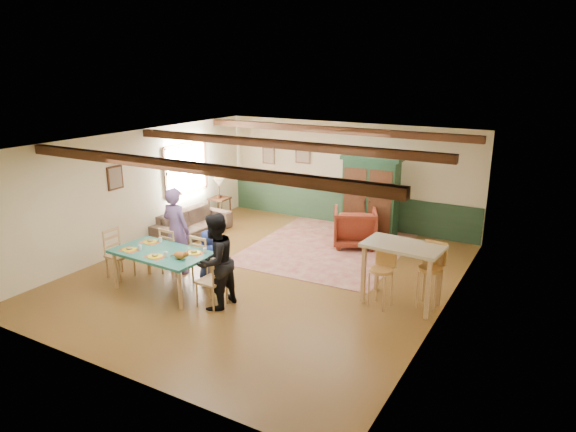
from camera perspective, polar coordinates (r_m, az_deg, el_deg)
The scene contains 35 objects.
floor at distance 10.52m, azimuth -2.38°, elevation -6.48°, with size 8.00×8.00×0.00m, color #573918.
wall_back at distance 13.53m, azimuth 6.58°, elevation 4.62°, with size 7.00×0.02×2.70m, color beige.
wall_left at distance 12.25m, azimuth -16.51°, elevation 2.79°, with size 0.02×8.00×2.70m, color beige.
wall_right at distance 8.81m, azimuth 17.23°, elevation -2.49°, with size 0.02×8.00×2.70m, color beige.
ceiling at distance 9.79m, azimuth -2.57°, elevation 8.23°, with size 7.00×8.00×0.02m, color silver.
wainscot_back at distance 13.72m, azimuth 6.43°, elevation 0.92°, with size 6.95×0.03×0.90m, color #1D3522.
ceiling_beam_front at distance 7.99m, azimuth -11.42°, elevation 5.40°, with size 6.95×0.16×0.16m, color #321A0E.
ceiling_beam_mid at distance 10.14m, azimuth -1.35°, elevation 8.01°, with size 6.95×0.16×0.16m, color #321A0E.
ceiling_beam_back at distance 12.42m, azimuth 4.92°, elevation 9.51°, with size 6.95×0.16×0.16m, color #321A0E.
window_left at distance 13.39m, azimuth -11.28°, elevation 5.15°, with size 0.06×1.60×1.30m, color white, non-canonical shape.
picture_left_wall at distance 11.74m, azimuth -18.65°, elevation 4.05°, with size 0.04×0.42×0.52m, color gray, non-canonical shape.
picture_back_a at distance 13.97m, azimuth 1.66°, elevation 6.97°, with size 0.45×0.04×0.55m, color gray, non-canonical shape.
picture_back_b at distance 14.54m, azimuth -2.20°, elevation 6.74°, with size 0.38×0.04×0.48m, color gray, non-canonical shape.
dining_table at distance 9.94m, azimuth -13.73°, elevation -5.97°, with size 1.86×1.03×0.77m, color #20685B, non-canonical shape.
dining_chair_far_left at distance 10.66m, azimuth -12.49°, elevation -3.74°, with size 0.43×0.45×0.98m, color tan, non-canonical shape.
dining_chair_far_right at distance 10.13m, azimuth -9.13°, elevation -4.64°, with size 0.43×0.45×0.98m, color tan, non-canonical shape.
dining_chair_end_left at distance 10.74m, azimuth -18.22°, elevation -4.04°, with size 0.43×0.45×0.98m, color tan, non-canonical shape.
dining_chair_end_right at distance 9.14m, azimuth -8.51°, elevation -7.00°, with size 0.43×0.45×0.98m, color tan, non-canonical shape.
person_man at distance 10.59m, azimuth -12.31°, elevation -1.58°, with size 0.65×0.43×1.78m, color slate.
person_woman at distance 8.94m, azimuth -8.10°, elevation -5.02°, with size 0.83×0.64×1.70m, color black.
person_child at distance 10.17m, azimuth -8.84°, elevation -4.35°, with size 0.51×0.33×1.04m, color #263B99.
cat at distance 9.32m, azimuth -11.92°, elevation -4.21°, with size 0.37×0.14×0.19m, color #BC6621, non-canonical shape.
place_setting_near_left at distance 10.02m, azimuth -17.23°, elevation -3.36°, with size 0.41×0.31×0.11m, color yellow, non-canonical shape.
place_setting_near_center at distance 9.55m, azimuth -14.57°, elevation -4.13°, with size 0.41×0.31×0.11m, color yellow, non-canonical shape.
place_setting_far_left at distance 10.34m, azimuth -15.09°, elevation -2.57°, with size 0.41×0.31×0.11m, color yellow, non-canonical shape.
place_setting_far_right at distance 9.58m, azimuth -10.42°, elevation -3.79°, with size 0.41×0.31×0.11m, color yellow, non-canonical shape.
area_rug at distance 12.00m, azimuth 4.39°, elevation -3.54°, with size 3.33×3.95×0.01m, color tan.
armoire at distance 12.60m, azimuth 9.16°, elevation 2.05°, with size 1.43×0.57×2.02m, color #13311E.
armchair at distance 12.08m, azimuth 7.43°, elevation -1.25°, with size 0.97×1.00×0.91m, color #521810.
sofa at distance 12.99m, azimuth -10.58°, elevation -0.79°, with size 2.14×0.84×0.62m, color #44342A.
end_table at distance 14.24m, azimuth -7.59°, elevation 0.84°, with size 0.50×0.50×0.61m, color #321A0E, non-canonical shape.
table_lamp at distance 14.09m, azimuth -7.68°, elevation 3.12°, with size 0.31×0.31×0.56m, color beige, non-canonical shape.
counter_table at distance 9.28m, azimuth 12.47°, elevation -6.36°, with size 1.35×0.79×1.12m, color beige, non-canonical shape.
bar_stool_left at distance 9.11m, azimuth 10.28°, elevation -6.72°, with size 0.39×0.43×1.10m, color tan, non-canonical shape.
bar_stool_right at distance 9.27m, azimuth 15.51°, elevation -6.44°, with size 0.41×0.45×1.17m, color tan, non-canonical shape.
Camera 1 is at (5.17, -8.20, 4.09)m, focal length 32.00 mm.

